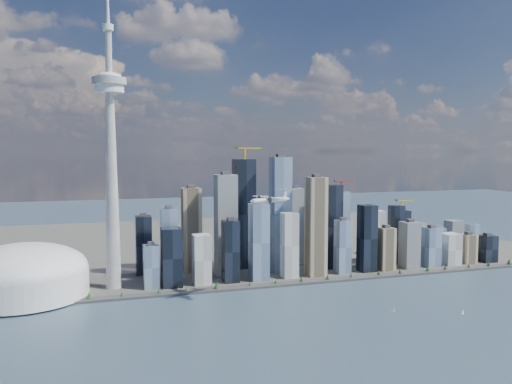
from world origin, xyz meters
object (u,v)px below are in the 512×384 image
object	(u,v)px
dome_stadium	(24,274)
airplane	(270,199)
needle_tower	(111,153)
sailboat_west	(463,312)
sailboat_east	(394,310)

from	to	relation	value
dome_stadium	airplane	xyz separation A→B (m)	(373.74, -140.26, 124.35)
needle_tower	sailboat_west	xyz separation A→B (m)	(486.38, -286.54, -233.20)
needle_tower	sailboat_west	world-z (taller)	needle_tower
airplane	sailboat_east	xyz separation A→B (m)	(162.69, -96.02, -160.82)
airplane	sailboat_east	distance (m)	248.10
airplane	sailboat_west	size ratio (longest dim) A/B	9.28
sailboat_west	sailboat_east	distance (m)	98.55
needle_tower	airplane	bearing A→B (deg)	-32.74
needle_tower	sailboat_east	size ratio (longest dim) A/B	59.47
needle_tower	dome_stadium	distance (m)	241.40
sailboat_west	airplane	bearing A→B (deg)	136.44
airplane	sailboat_east	bearing A→B (deg)	-49.73
airplane	sailboat_west	bearing A→B (deg)	-47.53
dome_stadium	airplane	distance (m)	418.11
dome_stadium	sailboat_east	xyz separation A→B (m)	(536.43, -236.29, -36.47)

